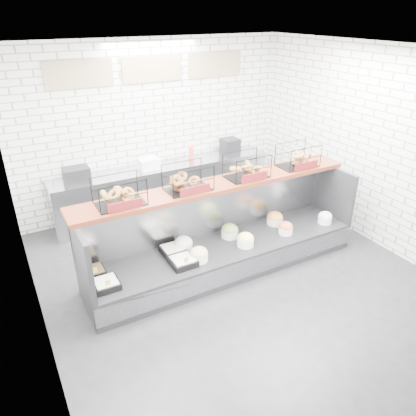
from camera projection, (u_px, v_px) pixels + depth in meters
ground at (236, 278)px, 5.69m from camera, size 5.50×5.50×0.00m
room_shell at (216, 124)px, 5.25m from camera, size 5.02×5.51×3.01m
display_case at (223, 247)px, 5.82m from camera, size 4.00×0.90×1.20m
bagel_shelf at (218, 176)px, 5.49m from camera, size 4.10×0.50×0.40m
prep_counter at (165, 187)px, 7.39m from camera, size 4.00×0.60×1.20m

